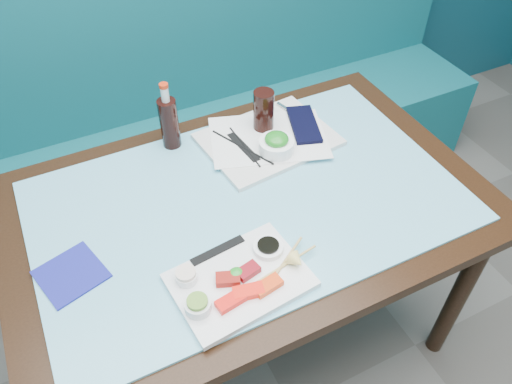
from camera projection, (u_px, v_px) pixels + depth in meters
name	position (u px, v px, depth m)	size (l,w,h in m)	color
booth_bench	(169.00, 140.00, 2.26)	(3.00, 0.56, 1.17)	#0E5158
dining_table	(248.00, 221.00, 1.52)	(1.40, 0.90, 0.75)	black
glass_top	(248.00, 201.00, 1.46)	(1.22, 0.76, 0.01)	#65B2CA
sashimi_plate	(240.00, 280.00, 1.25)	(0.33, 0.24, 0.02)	white
salmon_left	(231.00, 301.00, 1.19)	(0.07, 0.03, 0.02)	red
salmon_mid	(249.00, 292.00, 1.20)	(0.08, 0.04, 0.02)	#FF190A
salmon_right	(268.00, 286.00, 1.22)	(0.07, 0.04, 0.02)	#EF3809
tuna_left	(228.00, 279.00, 1.23)	(0.06, 0.04, 0.02)	maroon
tuna_right	(248.00, 271.00, 1.25)	(0.06, 0.04, 0.02)	maroon
seaweed_garnish	(236.00, 274.00, 1.24)	(0.04, 0.04, 0.02)	#208C21
ramekin_wasabi	(198.00, 306.00, 1.17)	(0.06, 0.06, 0.03)	white
wasabi_fill	(197.00, 301.00, 1.16)	(0.05, 0.05, 0.01)	#60912E
ramekin_ginger	(186.00, 277.00, 1.23)	(0.06, 0.06, 0.02)	white
ginger_fill	(186.00, 273.00, 1.22)	(0.05, 0.05, 0.01)	beige
soy_dish	(268.00, 248.00, 1.30)	(0.08, 0.08, 0.02)	white
soy_fill	(268.00, 245.00, 1.29)	(0.06, 0.06, 0.01)	black
lemon_wedge	(297.00, 261.00, 1.25)	(0.04, 0.04, 0.03)	#FAE476
chopstick_sleeve	(218.00, 250.00, 1.30)	(0.15, 0.02, 0.00)	black
wooden_chopstick_a	(282.00, 266.00, 1.26)	(0.01, 0.01, 0.22)	tan
wooden_chopstick_b	(285.00, 265.00, 1.27)	(0.01, 0.01, 0.20)	tan
serving_tray	(268.00, 139.00, 1.65)	(0.41, 0.31, 0.02)	silver
paper_placemat	(268.00, 137.00, 1.64)	(0.38, 0.27, 0.00)	white
seaweed_bowl	(276.00, 146.00, 1.57)	(0.11, 0.11, 0.04)	white
seaweed_salad	(277.00, 139.00, 1.55)	(0.08, 0.08, 0.04)	#1B781C
cola_glass	(264.00, 110.00, 1.63)	(0.07, 0.07, 0.14)	black
navy_pouch	(304.00, 125.00, 1.68)	(0.09, 0.20, 0.02)	black
fork	(287.00, 109.00, 1.74)	(0.01, 0.01, 0.10)	silver
black_chopstick_a	(242.00, 147.00, 1.60)	(0.01, 0.01, 0.26)	black
black_chopstick_b	(245.00, 147.00, 1.60)	(0.01, 0.01, 0.22)	black
tray_sleeve	(243.00, 147.00, 1.60)	(0.03, 0.16, 0.00)	black
cola_bottle_body	(169.00, 123.00, 1.58)	(0.06, 0.06, 0.17)	black
cola_bottle_neck	(165.00, 94.00, 1.50)	(0.03, 0.03, 0.05)	silver
cola_bottle_cap	(164.00, 86.00, 1.48)	(0.03, 0.03, 0.01)	red
blue_napkin	(71.00, 274.00, 1.27)	(0.15, 0.15, 0.01)	navy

